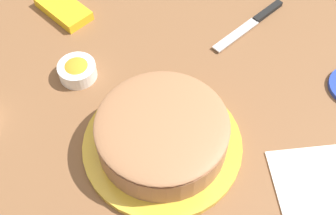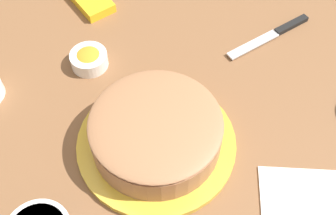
{
  "view_description": "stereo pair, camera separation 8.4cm",
  "coord_description": "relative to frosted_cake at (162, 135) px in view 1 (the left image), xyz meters",
  "views": [
    {
      "loc": [
        -0.16,
        0.5,
        0.72
      ],
      "look_at": [
        -0.01,
        0.04,
        0.04
      ],
      "focal_mm": 45.25,
      "sensor_mm": 36.0,
      "label": 1
    },
    {
      "loc": [
        -0.24,
        0.46,
        0.72
      ],
      "look_at": [
        -0.01,
        0.04,
        0.04
      ],
      "focal_mm": 45.25,
      "sensor_mm": 36.0,
      "label": 2
    }
  ],
  "objects": [
    {
      "name": "paper_napkin",
      "position": [
        -0.29,
        -0.01,
        -0.04
      ],
      "size": [
        0.2,
        0.2,
        0.01
      ],
      "primitive_type": "cube",
      "rotation": [
        0.0,
        0.0,
        0.44
      ],
      "color": "white",
      "rests_on": "ground_plane"
    },
    {
      "name": "ground_plane",
      "position": [
        0.02,
        -0.11,
        -0.04
      ],
      "size": [
        1.54,
        1.54,
        0.0
      ],
      "primitive_type": "plane",
      "color": "brown"
    },
    {
      "name": "spreading_knife",
      "position": [
        -0.1,
        -0.4,
        -0.04
      ],
      "size": [
        0.13,
        0.22,
        0.01
      ],
      "color": "silver",
      "rests_on": "ground_plane"
    },
    {
      "name": "sprinkle_bowl_orange",
      "position": [
        0.23,
        -0.11,
        -0.02
      ],
      "size": [
        0.08,
        0.08,
        0.04
      ],
      "color": "white",
      "rests_on": "ground_plane"
    },
    {
      "name": "frosted_cake",
      "position": [
        0.0,
        0.0,
        0.0
      ],
      "size": [
        0.31,
        0.31,
        0.09
      ],
      "color": "gold",
      "rests_on": "ground_plane"
    },
    {
      "name": "candy_box_upper",
      "position": [
        0.36,
        -0.28,
        -0.03
      ],
      "size": [
        0.16,
        0.13,
        0.02
      ],
      "primitive_type": "cube",
      "rotation": [
        0.0,
        0.0,
        -0.45
      ],
      "color": "yellow",
      "rests_on": "ground_plane"
    }
  ]
}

